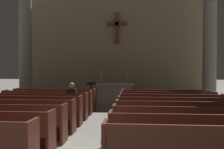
{
  "coord_description": "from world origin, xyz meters",
  "views": [
    {
      "loc": [
        1.09,
        -4.13,
        1.8
      ],
      "look_at": [
        0.0,
        8.3,
        1.53
      ],
      "focal_mm": 40.82,
      "sensor_mm": 36.0,
      "label": 1
    }
  ],
  "objects_px": {
    "pew_right_row_4": "(182,118)",
    "pew_left_row_5": "(27,110)",
    "pew_left_row_4": "(13,115)",
    "pew_left_row_6": "(38,106)",
    "pew_left_row_7": "(47,102)",
    "altar": "(114,92)",
    "pew_right_row_3": "(190,126)",
    "candlestick_right": "(127,80)",
    "pew_right_row_8": "(165,100)",
    "pew_right_row_2": "(200,137)",
    "candlestick_left": "(101,80)",
    "lectern": "(91,94)",
    "lone_worshipper": "(72,100)",
    "pew_right_row_5": "(176,112)",
    "pew_right_row_7": "(168,104)",
    "column_left_third": "(25,39)",
    "pew_left_row_8": "(55,99)",
    "pew_right_row_6": "(171,107)",
    "column_right_third": "(210,37)"
  },
  "relations": [
    {
      "from": "candlestick_right",
      "to": "pew_left_row_6",
      "type": "bearing_deg",
      "value": -122.45
    },
    {
      "from": "candlestick_right",
      "to": "pew_right_row_2",
      "type": "bearing_deg",
      "value": -79.09
    },
    {
      "from": "pew_right_row_2",
      "to": "column_left_third",
      "type": "height_order",
      "value": "column_left_third"
    },
    {
      "from": "pew_left_row_6",
      "to": "candlestick_left",
      "type": "height_order",
      "value": "candlestick_left"
    },
    {
      "from": "pew_left_row_7",
      "to": "pew_right_row_7",
      "type": "xyz_separation_m",
      "value": [
        4.74,
        0.0,
        0.0
      ]
    },
    {
      "from": "pew_left_row_4",
      "to": "pew_left_row_6",
      "type": "bearing_deg",
      "value": 90.0
    },
    {
      "from": "pew_right_row_7",
      "to": "candlestick_left",
      "type": "distance_m",
      "value": 5.0
    },
    {
      "from": "pew_left_row_8",
      "to": "pew_right_row_2",
      "type": "bearing_deg",
      "value": -50.54
    },
    {
      "from": "pew_left_row_6",
      "to": "pew_right_row_7",
      "type": "bearing_deg",
      "value": 11.45
    },
    {
      "from": "pew_right_row_2",
      "to": "altar",
      "type": "relative_size",
      "value": 1.63
    },
    {
      "from": "altar",
      "to": "lone_worshipper",
      "type": "distance_m",
      "value": 4.92
    },
    {
      "from": "pew_right_row_6",
      "to": "pew_left_row_6",
      "type": "bearing_deg",
      "value": 180.0
    },
    {
      "from": "pew_right_row_4",
      "to": "pew_left_row_5",
      "type": "bearing_deg",
      "value": 168.55
    },
    {
      "from": "pew_left_row_7",
      "to": "altar",
      "type": "height_order",
      "value": "altar"
    },
    {
      "from": "pew_right_row_7",
      "to": "column_left_third",
      "type": "relative_size",
      "value": 0.5
    },
    {
      "from": "pew_left_row_7",
      "to": "lone_worshipper",
      "type": "distance_m",
      "value": 1.57
    },
    {
      "from": "pew_right_row_8",
      "to": "candlestick_left",
      "type": "distance_m",
      "value": 4.3
    },
    {
      "from": "pew_right_row_3",
      "to": "pew_right_row_6",
      "type": "distance_m",
      "value": 2.88
    },
    {
      "from": "pew_right_row_5",
      "to": "candlestick_right",
      "type": "distance_m",
      "value": 6.07
    },
    {
      "from": "column_right_third",
      "to": "lectern",
      "type": "relative_size",
      "value": 6.24
    },
    {
      "from": "pew_right_row_5",
      "to": "column_left_third",
      "type": "relative_size",
      "value": 0.5
    },
    {
      "from": "pew_right_row_4",
      "to": "lectern",
      "type": "height_order",
      "value": "lectern"
    },
    {
      "from": "pew_right_row_2",
      "to": "pew_right_row_3",
      "type": "relative_size",
      "value": 1.0
    },
    {
      "from": "pew_left_row_8",
      "to": "altar",
      "type": "height_order",
      "value": "altar"
    },
    {
      "from": "pew_left_row_6",
      "to": "altar",
      "type": "bearing_deg",
      "value": 63.85
    },
    {
      "from": "pew_left_row_4",
      "to": "candlestick_left",
      "type": "distance_m",
      "value": 6.99
    },
    {
      "from": "pew_right_row_6",
      "to": "pew_right_row_8",
      "type": "xyz_separation_m",
      "value": [
        0.0,
        1.92,
        0.0
      ]
    },
    {
      "from": "pew_left_row_5",
      "to": "pew_right_row_5",
      "type": "relative_size",
      "value": 1.0
    },
    {
      "from": "pew_right_row_8",
      "to": "pew_left_row_5",
      "type": "bearing_deg",
      "value": -148.73
    },
    {
      "from": "pew_left_row_8",
      "to": "candlestick_right",
      "type": "height_order",
      "value": "candlestick_right"
    },
    {
      "from": "pew_left_row_5",
      "to": "pew_right_row_7",
      "type": "relative_size",
      "value": 1.0
    },
    {
      "from": "candlestick_right",
      "to": "pew_right_row_8",
      "type": "bearing_deg",
      "value": -60.12
    },
    {
      "from": "candlestick_right",
      "to": "lectern",
      "type": "relative_size",
      "value": 0.59
    },
    {
      "from": "pew_left_row_5",
      "to": "pew_right_row_6",
      "type": "distance_m",
      "value": 4.84
    },
    {
      "from": "pew_left_row_4",
      "to": "lectern",
      "type": "relative_size",
      "value": 3.1
    },
    {
      "from": "pew_left_row_6",
      "to": "column_right_third",
      "type": "relative_size",
      "value": 0.5
    },
    {
      "from": "pew_right_row_4",
      "to": "pew_right_row_5",
      "type": "distance_m",
      "value": 0.96
    },
    {
      "from": "pew_right_row_3",
      "to": "pew_right_row_7",
      "type": "height_order",
      "value": "same"
    },
    {
      "from": "pew_right_row_3",
      "to": "column_right_third",
      "type": "height_order",
      "value": "column_right_third"
    },
    {
      "from": "pew_left_row_5",
      "to": "pew_left_row_8",
      "type": "relative_size",
      "value": 1.0
    },
    {
      "from": "pew_right_row_4",
      "to": "pew_right_row_7",
      "type": "relative_size",
      "value": 1.0
    },
    {
      "from": "candlestick_left",
      "to": "lone_worshipper",
      "type": "bearing_deg",
      "value": -95.05
    },
    {
      "from": "pew_right_row_2",
      "to": "pew_right_row_8",
      "type": "relative_size",
      "value": 1.0
    },
    {
      "from": "pew_left_row_8",
      "to": "pew_right_row_7",
      "type": "xyz_separation_m",
      "value": [
        4.74,
        -0.96,
        0.0
      ]
    },
    {
      "from": "pew_right_row_3",
      "to": "pew_left_row_6",
      "type": "bearing_deg",
      "value": 148.73
    },
    {
      "from": "pew_right_row_3",
      "to": "column_left_third",
      "type": "relative_size",
      "value": 0.5
    },
    {
      "from": "pew_right_row_4",
      "to": "pew_left_row_7",
      "type": "bearing_deg",
      "value": 148.73
    },
    {
      "from": "pew_left_row_7",
      "to": "candlestick_left",
      "type": "height_order",
      "value": "candlestick_left"
    },
    {
      "from": "pew_right_row_3",
      "to": "pew_right_row_4",
      "type": "bearing_deg",
      "value": 90.0
    },
    {
      "from": "pew_left_row_5",
      "to": "pew_right_row_8",
      "type": "xyz_separation_m",
      "value": [
        4.74,
        2.88,
        0.0
      ]
    }
  ]
}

